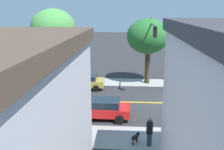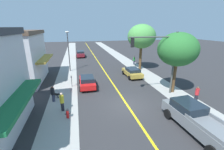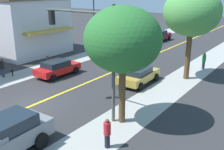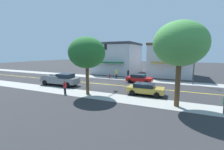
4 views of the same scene
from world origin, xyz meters
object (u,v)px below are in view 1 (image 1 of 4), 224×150
(grey_pickup_truck, at_px, (217,82))
(pedestrian_red_shirt, at_px, (170,73))
(parking_meter, at_px, (90,116))
(traffic_light_mast, at_px, (151,43))
(pedestrian_black_shirt, at_px, (150,131))
(street_tree_left_near, at_px, (148,36))
(street_tree_right_corner, at_px, (53,28))
(red_sedan_left_curb, at_px, (102,108))
(small_dog, at_px, (135,137))
(fire_hydrant, at_px, (201,129))
(gold_sedan_right_curb, at_px, (83,81))
(pedestrian_yellow_shirt, at_px, (183,124))
(pedestrian_green_shirt, at_px, (24,71))

(grey_pickup_truck, relative_size, pedestrian_red_shirt, 3.89)
(parking_meter, relative_size, traffic_light_mast, 0.21)
(pedestrian_black_shirt, bearing_deg, street_tree_left_near, 91.28)
(traffic_light_mast, bearing_deg, street_tree_right_corner, -102.18)
(red_sedan_left_curb, xyz_separation_m, small_dog, (-3.48, -2.37, -0.36))
(fire_hydrant, height_order, small_dog, fire_hydrant)
(traffic_light_mast, bearing_deg, pedestrian_red_shirt, 140.52)
(street_tree_left_near, relative_size, street_tree_right_corner, 0.88)
(parking_meter, height_order, traffic_light_mast, traffic_light_mast)
(pedestrian_black_shirt, bearing_deg, small_dog, 168.78)
(red_sedan_left_curb, xyz_separation_m, pedestrian_red_shirt, (10.63, -6.48, 0.08))
(gold_sedan_right_curb, relative_size, grey_pickup_truck, 0.69)
(grey_pickup_truck, bearing_deg, traffic_light_mast, -7.61)
(red_sedan_left_curb, distance_m, pedestrian_black_shirt, 4.87)
(fire_hydrant, height_order, pedestrian_yellow_shirt, pedestrian_yellow_shirt)
(fire_hydrant, xyz_separation_m, grey_pickup_truck, (9.23, -3.87, 0.52))
(street_tree_right_corner, bearing_deg, small_dog, -147.29)
(street_tree_right_corner, relative_size, red_sedan_left_curb, 1.85)
(pedestrian_red_shirt, bearing_deg, small_dog, -177.52)
(gold_sedan_right_curb, bearing_deg, traffic_light_mast, -176.23)
(gold_sedan_right_curb, distance_m, pedestrian_black_shirt, 12.19)
(street_tree_left_near, bearing_deg, gold_sedan_right_curb, 112.49)
(pedestrian_red_shirt, xyz_separation_m, pedestrian_yellow_shirt, (-13.27, 1.23, 0.10))
(street_tree_left_near, bearing_deg, street_tree_right_corner, 89.09)
(parking_meter, height_order, pedestrian_black_shirt, pedestrian_black_shirt)
(gold_sedan_right_curb, bearing_deg, parking_meter, 101.39)
(street_tree_left_near, distance_m, fire_hydrant, 12.99)
(street_tree_right_corner, relative_size, gold_sedan_right_curb, 1.82)
(red_sedan_left_curb, height_order, pedestrian_green_shirt, pedestrian_green_shirt)
(traffic_light_mast, bearing_deg, pedestrian_green_shirt, -100.26)
(street_tree_right_corner, height_order, pedestrian_yellow_shirt, street_tree_right_corner)
(street_tree_right_corner, relative_size, fire_hydrant, 9.25)
(fire_hydrant, relative_size, pedestrian_green_shirt, 0.50)
(pedestrian_yellow_shirt, height_order, small_dog, pedestrian_yellow_shirt)
(fire_hydrant, xyz_separation_m, small_dog, (-1.32, 4.16, -0.03))
(pedestrian_green_shirt, bearing_deg, pedestrian_yellow_shirt, 52.18)
(street_tree_right_corner, height_order, gold_sedan_right_curb, street_tree_right_corner)
(street_tree_left_near, bearing_deg, pedestrian_red_shirt, -70.90)
(parking_meter, relative_size, gold_sedan_right_curb, 0.34)
(red_sedan_left_curb, height_order, pedestrian_black_shirt, pedestrian_black_shirt)
(pedestrian_red_shirt, height_order, pedestrian_yellow_shirt, pedestrian_yellow_shirt)
(pedestrian_yellow_shirt, bearing_deg, street_tree_left_near, -172.48)
(gold_sedan_right_curb, bearing_deg, red_sedan_left_curb, 108.87)
(street_tree_left_near, relative_size, parking_meter, 4.71)
(street_tree_left_near, height_order, street_tree_right_corner, street_tree_right_corner)
(parking_meter, relative_size, pedestrian_yellow_shirt, 0.82)
(pedestrian_yellow_shirt, relative_size, small_dog, 2.37)
(street_tree_left_near, relative_size, gold_sedan_right_curb, 1.59)
(red_sedan_left_curb, height_order, pedestrian_yellow_shirt, pedestrian_yellow_shirt)
(traffic_light_mast, height_order, pedestrian_red_shirt, traffic_light_mast)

